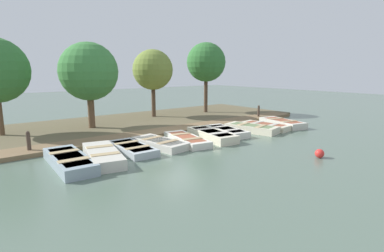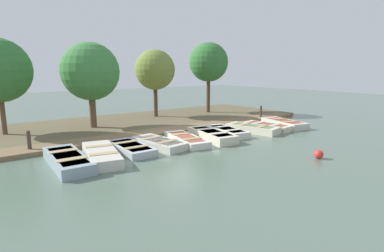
# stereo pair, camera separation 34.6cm
# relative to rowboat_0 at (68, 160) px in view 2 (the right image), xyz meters

# --- Properties ---
(ground_plane) EXTENTS (80.00, 80.00, 0.00)m
(ground_plane) POSITION_rel_rowboat_0_xyz_m (-1.61, 6.08, -0.22)
(ground_plane) COLOR #566B5B
(shore_bank) EXTENTS (8.00, 24.00, 0.14)m
(shore_bank) POSITION_rel_rowboat_0_xyz_m (-6.61, 6.08, -0.14)
(shore_bank) COLOR brown
(shore_bank) RESTS_ON ground_plane
(dock_walkway) EXTENTS (1.51, 22.06, 0.19)m
(dock_walkway) POSITION_rel_rowboat_0_xyz_m (-2.78, 6.08, -0.12)
(dock_walkway) COLOR brown
(dock_walkway) RESTS_ON ground_plane
(rowboat_0) EXTENTS (3.57, 1.29, 0.43)m
(rowboat_0) POSITION_rel_rowboat_0_xyz_m (0.00, 0.00, 0.00)
(rowboat_0) COLOR #8C9EA8
(rowboat_0) RESTS_ON ground_plane
(rowboat_1) EXTENTS (3.50, 1.83, 0.44)m
(rowboat_1) POSITION_rel_rowboat_0_xyz_m (0.06, 1.27, 0.00)
(rowboat_1) COLOR beige
(rowboat_1) RESTS_ON ground_plane
(rowboat_2) EXTENTS (2.89, 1.24, 0.33)m
(rowboat_2) POSITION_rel_rowboat_0_xyz_m (-0.36, 2.76, -0.05)
(rowboat_2) COLOR #B2BCC1
(rowboat_2) RESTS_ON ground_plane
(rowboat_3) EXTENTS (3.08, 1.62, 0.35)m
(rowboat_3) POSITION_rel_rowboat_0_xyz_m (-0.35, 4.21, -0.04)
(rowboat_3) COLOR beige
(rowboat_3) RESTS_ON ground_plane
(rowboat_4) EXTENTS (3.34, 1.62, 0.34)m
(rowboat_4) POSITION_rel_rowboat_0_xyz_m (-0.21, 5.67, -0.05)
(rowboat_4) COLOR silver
(rowboat_4) RESTS_ON ground_plane
(rowboat_5) EXTENTS (3.43, 1.62, 0.44)m
(rowboat_5) POSITION_rel_rowboat_0_xyz_m (-0.06, 7.19, 0.00)
(rowboat_5) COLOR beige
(rowboat_5) RESTS_ON ground_plane
(rowboat_6) EXTENTS (3.02, 1.51, 0.37)m
(rowboat_6) POSITION_rel_rowboat_0_xyz_m (-0.37, 8.59, -0.03)
(rowboat_6) COLOR silver
(rowboat_6) RESTS_ON ground_plane
(rowboat_7) EXTENTS (3.19, 1.87, 0.41)m
(rowboat_7) POSITION_rel_rowboat_0_xyz_m (0.01, 10.27, -0.01)
(rowboat_7) COLOR beige
(rowboat_7) RESTS_ON ground_plane
(rowboat_8) EXTENTS (3.02, 1.43, 0.35)m
(rowboat_8) POSITION_rel_rowboat_0_xyz_m (-0.06, 11.63, -0.04)
(rowboat_8) COLOR beige
(rowboat_8) RESTS_ON ground_plane
(rowboat_9) EXTENTS (3.30, 1.89, 0.41)m
(rowboat_9) POSITION_rel_rowboat_0_xyz_m (0.05, 13.19, -0.01)
(rowboat_9) COLOR beige
(rowboat_9) RESTS_ON ground_plane
(mooring_post_near) EXTENTS (0.16, 0.16, 1.01)m
(mooring_post_near) POSITION_rel_rowboat_0_xyz_m (-2.73, -0.84, 0.30)
(mooring_post_near) COLOR #47382D
(mooring_post_near) RESTS_ON ground_plane
(mooring_post_far) EXTENTS (0.16, 0.16, 1.01)m
(mooring_post_far) POSITION_rel_rowboat_0_xyz_m (-2.73, 14.22, 0.30)
(mooring_post_far) COLOR #47382D
(mooring_post_far) RESTS_ON ground_plane
(buoy) EXTENTS (0.37, 0.37, 0.37)m
(buoy) POSITION_rel_rowboat_0_xyz_m (5.23, 8.36, -0.03)
(buoy) COLOR red
(buoy) RESTS_ON ground_plane
(park_tree_left) EXTENTS (3.36, 3.36, 5.14)m
(park_tree_left) POSITION_rel_rowboat_0_xyz_m (-6.27, 3.17, 3.22)
(park_tree_left) COLOR brown
(park_tree_left) RESTS_ON ground_plane
(park_tree_center) EXTENTS (2.90, 2.90, 5.00)m
(park_tree_center) POSITION_rel_rowboat_0_xyz_m (-7.71, 8.34, 3.32)
(park_tree_center) COLOR #4C3828
(park_tree_center) RESTS_ON ground_plane
(park_tree_right) EXTENTS (3.09, 3.09, 5.69)m
(park_tree_right) POSITION_rel_rowboat_0_xyz_m (-7.12, 12.91, 3.91)
(park_tree_right) COLOR #4C3828
(park_tree_right) RESTS_ON ground_plane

